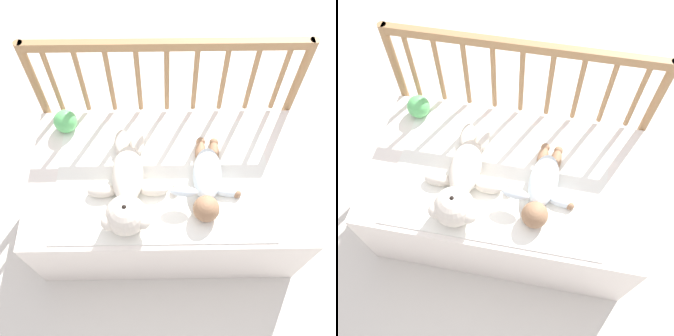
{
  "view_description": "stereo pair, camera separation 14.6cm",
  "coord_description": "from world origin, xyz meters",
  "views": [
    {
      "loc": [
        -0.01,
        -0.75,
        1.75
      ],
      "look_at": [
        0.0,
        -0.01,
        0.48
      ],
      "focal_mm": 40.0,
      "sensor_mm": 36.0,
      "label": 1
    },
    {
      "loc": [
        0.14,
        -0.74,
        1.75
      ],
      "look_at": [
        0.0,
        -0.01,
        0.48
      ],
      "focal_mm": 40.0,
      "sensor_mm": 36.0,
      "label": 2
    }
  ],
  "objects": [
    {
      "name": "baby",
      "position": [
        0.15,
        -0.06,
        0.47
      ],
      "size": [
        0.29,
        0.39,
        0.1
      ],
      "color": "white",
      "rests_on": "crib_mattress"
    },
    {
      "name": "toy_ball",
      "position": [
        -0.43,
        0.23,
        0.47
      ],
      "size": [
        0.1,
        0.1,
        0.1
      ],
      "color": "#59BF66",
      "rests_on": "crib_mattress"
    },
    {
      "name": "crib_rail",
      "position": [
        0.0,
        0.34,
        0.56
      ],
      "size": [
        1.13,
        0.04,
        0.8
      ],
      "color": "#997047",
      "rests_on": "ground_plane"
    },
    {
      "name": "teddy_bear",
      "position": [
        -0.16,
        -0.1,
        0.48
      ],
      "size": [
        0.32,
        0.49,
        0.15
      ],
      "color": "silver",
      "rests_on": "crib_mattress"
    },
    {
      "name": "ground_plane",
      "position": [
        0.0,
        0.0,
        0.0
      ],
      "size": [
        12.0,
        12.0,
        0.0
      ],
      "primitive_type": "plane",
      "color": "silver"
    },
    {
      "name": "crib_mattress",
      "position": [
        0.0,
        0.0,
        0.21
      ],
      "size": [
        1.13,
        0.64,
        0.42
      ],
      "color": "white",
      "rests_on": "ground_plane"
    },
    {
      "name": "blanket",
      "position": [
        -0.02,
        -0.02,
        0.43
      ],
      "size": [
        0.85,
        0.56,
        0.01
      ],
      "color": "white",
      "rests_on": "crib_mattress"
    }
  ]
}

